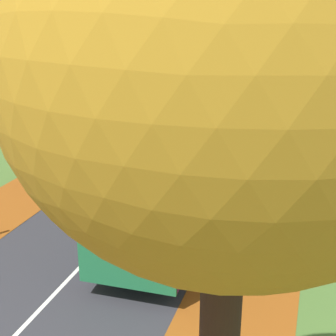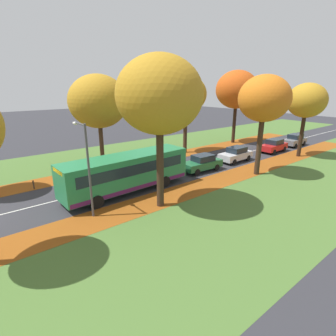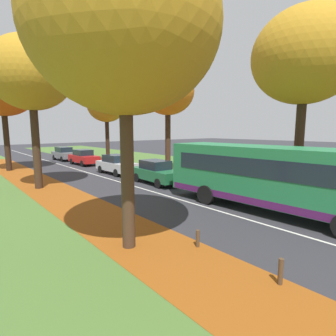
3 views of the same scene
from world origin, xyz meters
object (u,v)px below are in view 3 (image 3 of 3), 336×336
(bollard_fifth, at_px, (198,239))
(car_silver_following, at_px, (116,164))
(car_red_third_in_line, at_px, (84,157))
(tree_left_far, at_px, (2,86))
(tree_right_far, at_px, (106,105))
(bollard_fourth, at_px, (281,272))
(tree_left_mid, at_px, (31,74))
(tree_right_mid, at_px, (168,92))
(tree_left_near, at_px, (124,27))
(bus, at_px, (274,175))
(tree_right_near, at_px, (305,57))
(car_grey_fourth_in_line, at_px, (64,154))
(car_green_lead, at_px, (156,172))

(bollard_fifth, height_order, car_silver_following, car_silver_following)
(car_silver_following, height_order, car_red_third_in_line, same)
(tree_left_far, relative_size, car_red_third_in_line, 2.39)
(tree_right_far, bearing_deg, bollard_fourth, -108.94)
(bollard_fourth, bearing_deg, tree_left_mid, 95.46)
(tree_right_mid, distance_m, car_silver_following, 7.64)
(tree_left_near, relative_size, bus, 0.87)
(tree_left_near, height_order, tree_left_far, tree_left_far)
(tree_left_far, height_order, tree_right_far, tree_left_far)
(tree_right_near, relative_size, bollard_fifth, 17.59)
(bollard_fourth, height_order, car_red_third_in_line, car_red_third_in_line)
(tree_left_mid, distance_m, bollard_fifth, 14.30)
(car_grey_fourth_in_line, bearing_deg, tree_right_mid, -75.44)
(tree_right_near, xyz_separation_m, car_red_third_in_line, (-3.55, 20.72, -6.69))
(tree_right_far, height_order, bus, tree_right_far)
(bus, bearing_deg, car_red_third_in_line, 89.70)
(car_red_third_in_line, bearing_deg, car_grey_fourth_in_line, 91.11)
(bollard_fourth, relative_size, car_silver_following, 0.16)
(tree_left_mid, bearing_deg, tree_right_mid, -1.96)
(tree_right_near, distance_m, car_silver_following, 15.44)
(tree_right_mid, xyz_separation_m, car_green_lead, (-3.97, -3.37, -6.14))
(tree_left_mid, bearing_deg, tree_left_near, -91.03)
(tree_left_far, relative_size, bollard_fifth, 17.86)
(tree_right_near, height_order, car_silver_following, tree_right_near)
(tree_right_near, xyz_separation_m, car_silver_following, (-3.82, 13.38, -6.69))
(bus, relative_size, car_red_third_in_line, 2.46)
(car_silver_following, bearing_deg, tree_right_near, -74.06)
(tree_left_near, distance_m, tree_right_mid, 15.20)
(tree_left_mid, distance_m, bus, 14.94)
(tree_right_near, relative_size, tree_right_far, 1.19)
(tree_right_near, height_order, car_red_third_in_line, tree_right_near)
(tree_left_mid, xyz_separation_m, car_green_lead, (6.66, -3.73, -6.25))
(tree_left_far, xyz_separation_m, car_silver_following, (6.60, -7.94, -6.70))
(tree_left_far, height_order, tree_right_mid, tree_left_far)
(tree_left_near, height_order, car_grey_fourth_in_line, tree_left_near)
(tree_left_near, relative_size, tree_left_far, 0.90)
(car_red_third_in_line, bearing_deg, bollard_fifth, -104.05)
(tree_right_far, bearing_deg, car_red_third_in_line, -173.30)
(bollard_fourth, xyz_separation_m, car_grey_fourth_in_line, (5.28, 29.83, 0.48))
(tree_left_mid, height_order, tree_right_near, tree_right_near)
(bollard_fourth, distance_m, bollard_fifth, 2.72)
(bollard_fifth, xyz_separation_m, car_red_third_in_line, (5.39, 21.54, 0.53))
(tree_left_mid, xyz_separation_m, car_silver_following, (6.58, 1.69, -6.25))
(tree_right_far, xyz_separation_m, car_silver_following, (-3.32, -7.70, -5.63))
(tree_left_mid, relative_size, car_silver_following, 2.20)
(bus, distance_m, car_grey_fourth_in_line, 26.83)
(car_silver_following, bearing_deg, tree_left_mid, -165.57)
(tree_right_mid, distance_m, bollard_fourth, 18.67)
(tree_left_far, bearing_deg, tree_right_mid, -43.19)
(bollard_fourth, relative_size, car_green_lead, 0.16)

